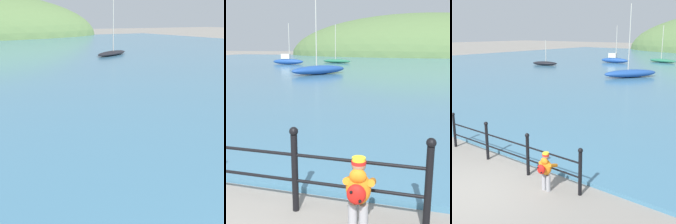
# 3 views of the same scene
# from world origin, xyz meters

# --- Properties ---
(boat_red_dinghy) EXTENTS (4.49, 3.40, 5.26)m
(boat_red_dinghy) POSITION_xyz_m (10.97, 25.73, 0.31)
(boat_red_dinghy) COLOR black
(boat_red_dinghy) RESTS_ON water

